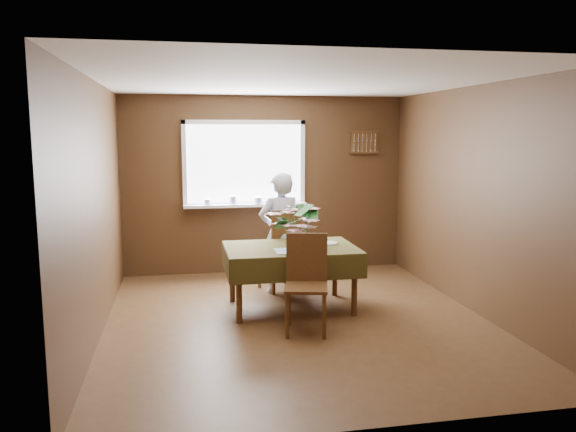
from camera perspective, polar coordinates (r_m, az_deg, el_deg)
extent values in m
plane|color=#482D18|center=(6.08, 1.00, -10.59)|extent=(4.50, 4.50, 0.00)
plane|color=white|center=(5.77, 1.06, 13.57)|extent=(4.50, 4.50, 0.00)
plane|color=brown|center=(8.00, -2.30, 3.18)|extent=(4.00, 0.00, 4.00)
plane|color=brown|center=(3.65, 8.34, -3.25)|extent=(4.00, 0.00, 4.00)
plane|color=brown|center=(5.73, -18.94, 0.63)|extent=(0.00, 4.50, 4.50)
plane|color=brown|center=(6.51, 18.54, 1.53)|extent=(0.00, 4.50, 4.50)
cube|color=white|center=(7.92, -4.46, 5.29)|extent=(1.60, 0.01, 1.10)
cube|color=white|center=(7.90, -4.49, 9.49)|extent=(1.72, 0.06, 0.06)
cube|color=white|center=(7.96, -4.40, 1.11)|extent=(1.72, 0.06, 0.06)
cube|color=white|center=(7.86, -10.49, 5.15)|extent=(0.06, 0.06, 1.22)
cube|color=white|center=(8.04, 1.47, 5.36)|extent=(0.06, 0.06, 1.22)
cube|color=white|center=(7.89, -4.34, 1.12)|extent=(1.72, 0.20, 0.04)
cylinder|color=white|center=(7.82, -8.17, 1.43)|extent=(0.09, 0.09, 0.08)
cylinder|color=white|center=(7.84, -5.61, 1.63)|extent=(0.11, 0.11, 0.12)
cylinder|color=white|center=(7.88, -3.06, 1.61)|extent=(0.12, 0.12, 0.09)
cylinder|color=white|center=(7.94, -0.54, 1.80)|extent=(0.10, 0.10, 0.13)
cube|color=#55351B|center=(8.28, 7.75, 7.45)|extent=(0.40, 0.03, 0.30)
cube|color=#55351B|center=(8.27, 7.81, 8.49)|extent=(0.44, 0.04, 0.03)
cube|color=#55351B|center=(8.27, 7.76, 6.41)|extent=(0.44, 0.04, 0.03)
cylinder|color=#55351B|center=(5.94, -5.00, -7.73)|extent=(0.07, 0.07, 0.66)
cylinder|color=#55351B|center=(6.19, 6.76, -7.09)|extent=(0.07, 0.07, 0.66)
cylinder|color=#55351B|center=(6.70, -5.70, -5.87)|extent=(0.07, 0.07, 0.66)
cylinder|color=#55351B|center=(6.92, 4.79, -5.39)|extent=(0.07, 0.07, 0.66)
cube|color=#55351B|center=(6.32, 0.28, -3.41)|extent=(1.41, 0.94, 0.04)
cube|color=#302B11|center=(6.32, 0.28, -3.19)|extent=(1.47, 1.00, 0.01)
cube|color=#302B11|center=(5.87, 1.22, -5.46)|extent=(1.47, 0.01, 0.26)
cube|color=#302B11|center=(6.83, -0.53, -3.48)|extent=(1.47, 0.01, 0.26)
cube|color=#302B11|center=(6.25, -6.35, -4.65)|extent=(0.01, 1.00, 0.26)
cube|color=#302B11|center=(6.53, 6.62, -4.10)|extent=(0.01, 1.00, 0.26)
cube|color=#4DB0DC|center=(6.09, 0.71, -3.54)|extent=(0.42, 0.31, 0.01)
cylinder|color=#55351B|center=(7.45, -0.27, -5.07)|extent=(0.04, 0.04, 0.48)
cylinder|color=#55351B|center=(7.27, -2.92, -5.42)|extent=(0.04, 0.04, 0.48)
cylinder|color=#55351B|center=(7.13, 1.28, -5.70)|extent=(0.04, 0.04, 0.48)
cylinder|color=#55351B|center=(6.94, -1.46, -6.09)|extent=(0.04, 0.04, 0.48)
cube|color=#55351B|center=(7.14, -0.85, -3.56)|extent=(0.57, 0.57, 0.03)
cube|color=#55351B|center=(6.91, 0.00, -1.58)|extent=(0.44, 0.18, 0.54)
cylinder|color=#55351B|center=(5.52, -0.08, -10.14)|extent=(0.04, 0.04, 0.45)
cylinder|color=#55351B|center=(5.51, 3.70, -10.18)|extent=(0.04, 0.04, 0.45)
cylinder|color=#55351B|center=(5.86, 0.11, -9.02)|extent=(0.04, 0.04, 0.45)
cylinder|color=#55351B|center=(5.86, 3.67, -9.06)|extent=(0.04, 0.04, 0.45)
cube|color=#55351B|center=(5.62, 1.86, -7.27)|extent=(0.51, 0.51, 0.03)
cube|color=#55351B|center=(5.74, 1.92, -4.20)|extent=(0.41, 0.13, 0.50)
imported|color=white|center=(6.96, -0.79, -1.74)|extent=(0.59, 0.43, 1.50)
cylinder|color=white|center=(6.13, 0.96, -2.87)|extent=(0.10, 0.10, 0.13)
cylinder|color=#33662D|center=(6.11, 0.96, -1.91)|extent=(0.06, 0.06, 0.09)
cylinder|color=white|center=(6.51, 4.12, -2.76)|extent=(0.25, 0.25, 0.01)
cube|color=silver|center=(6.15, 1.84, -3.37)|extent=(0.10, 0.22, 0.00)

